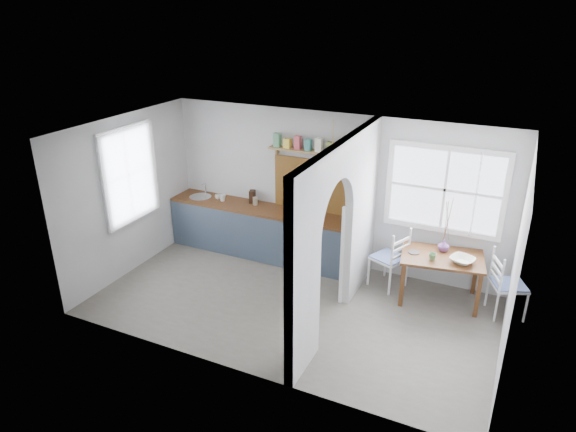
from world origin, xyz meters
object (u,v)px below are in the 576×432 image
at_px(chair_left, 389,257).
at_px(vase, 444,246).
at_px(chair_right, 509,284).
at_px(kettle, 351,219).
at_px(dining_table, 440,278).

xyz_separation_m(chair_left, vase, (0.79, 0.10, 0.32)).
distance_m(chair_right, vase, 1.04).
relative_size(chair_right, vase, 5.60).
height_order(kettle, vase, kettle).
distance_m(dining_table, kettle, 1.61).
xyz_separation_m(chair_left, kettle, (-0.66, 0.05, 0.51)).
distance_m(dining_table, chair_right, 0.95).
distance_m(kettle, vase, 1.46).
xyz_separation_m(chair_right, kettle, (-2.42, 0.12, 0.52)).
bearing_deg(dining_table, kettle, 165.47).
relative_size(chair_left, chair_right, 1.02).
xyz_separation_m(chair_left, chair_right, (1.76, -0.07, -0.01)).
xyz_separation_m(dining_table, chair_right, (0.95, 0.01, 0.12)).
height_order(dining_table, chair_left, chair_left).
xyz_separation_m(dining_table, chair_left, (-0.81, 0.08, 0.14)).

